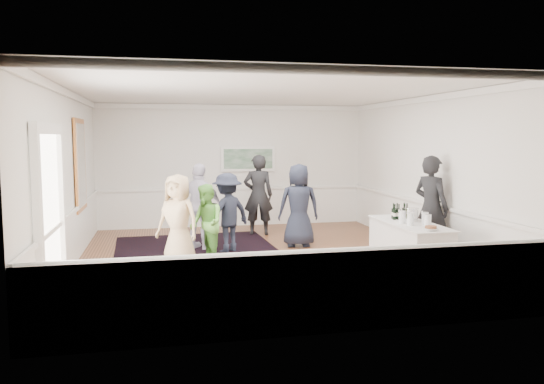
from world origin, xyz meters
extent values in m
plane|color=brown|center=(0.00, 0.00, 0.00)|extent=(8.00, 8.00, 0.00)
cube|color=white|center=(0.00, 0.00, 3.20)|extent=(7.00, 8.00, 0.02)
cube|color=white|center=(-3.50, 0.00, 1.60)|extent=(0.02, 8.00, 3.20)
cube|color=white|center=(3.50, 0.00, 1.60)|extent=(0.02, 8.00, 3.20)
cube|color=white|center=(0.00, 4.00, 1.60)|extent=(7.00, 0.02, 3.20)
cube|color=white|center=(0.00, -4.00, 1.60)|extent=(7.00, 0.02, 3.20)
cube|color=#D5813E|center=(-3.46, 1.30, 1.80)|extent=(0.04, 1.25, 1.85)
cube|color=white|center=(-3.43, 1.30, 1.80)|extent=(0.01, 1.05, 1.65)
cube|color=white|center=(-3.43, -2.72, 1.20)|extent=(0.10, 0.14, 2.40)
cube|color=white|center=(-3.43, -1.08, 1.20)|extent=(0.10, 0.14, 2.40)
cube|color=white|center=(-3.43, -1.90, 2.48)|extent=(0.10, 1.78, 0.16)
cube|color=white|center=(-3.46, -1.90, 1.20)|extent=(0.02, 1.50, 2.40)
cube|color=white|center=(0.40, 3.95, 1.78)|extent=(1.44, 0.05, 0.66)
cube|color=#225B31|center=(0.40, 3.92, 1.78)|extent=(1.30, 0.01, 0.52)
cube|color=black|center=(-1.17, 0.70, 0.01)|extent=(3.49, 4.47, 0.02)
cube|color=silver|center=(2.49, -1.20, 0.41)|extent=(0.72, 1.98, 0.81)
cube|color=silver|center=(2.49, -1.20, 0.82)|extent=(0.78, 2.04, 0.02)
imported|color=black|center=(3.20, -0.66, 1.00)|extent=(0.75, 0.87, 2.01)
imported|color=tan|center=(-1.59, -0.27, 0.85)|extent=(0.99, 0.91, 1.69)
imported|color=#6FC64F|center=(-1.07, -0.05, 0.74)|extent=(0.75, 0.85, 1.49)
imported|color=#B8B0C5|center=(-1.09, 1.16, 0.91)|extent=(1.13, 0.96, 1.81)
imported|color=#1E2232|center=(-0.56, 0.79, 0.81)|extent=(1.21, 1.06, 1.63)
imported|color=black|center=(0.41, 2.54, 0.97)|extent=(0.77, 0.56, 1.94)
imported|color=#1E2232|center=(1.02, 1.03, 0.90)|extent=(0.93, 0.66, 1.79)
cylinder|color=#86BC43|center=(2.37, -1.47, 0.95)|extent=(0.12, 0.12, 0.24)
cylinder|color=#E64743|center=(2.64, -1.48, 0.95)|extent=(0.12, 0.12, 0.24)
cylinder|color=#77B942|center=(2.32, -1.24, 0.95)|extent=(0.12, 0.12, 0.24)
cylinder|color=silver|center=(2.55, -1.73, 0.95)|extent=(0.12, 0.12, 0.24)
cylinder|color=silver|center=(2.58, -1.07, 0.94)|extent=(0.26, 0.26, 0.24)
imported|color=white|center=(2.45, -2.03, 0.85)|extent=(0.23, 0.23, 0.06)
cylinder|color=brown|center=(2.45, -2.03, 0.88)|extent=(0.19, 0.19, 0.04)
camera|label=1|loc=(-1.89, -9.90, 2.37)|focal=35.00mm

